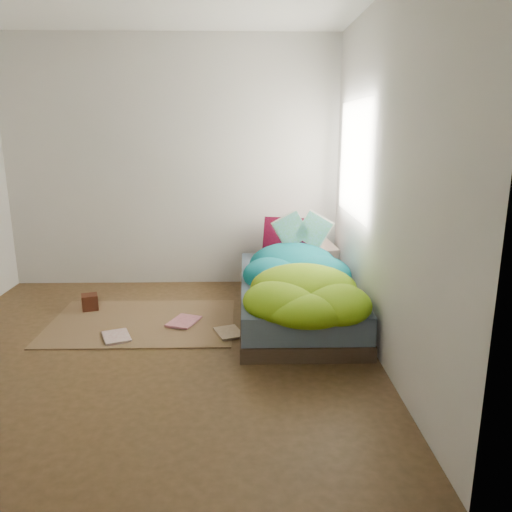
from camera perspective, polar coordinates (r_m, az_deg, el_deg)
The scene contains 12 objects.
ground at distance 4.03m, azimuth -12.28°, elevation -10.38°, with size 3.50×3.50×0.00m, color #413119.
room_walls at distance 3.67m, azimuth -13.44°, elevation 13.39°, with size 3.54×3.54×2.62m.
bed at distance 4.58m, azimuth 4.52°, elevation -4.72°, with size 1.00×2.00×0.34m.
duvet at distance 4.27m, azimuth 4.91°, elevation -1.35°, with size 0.96×1.84×0.34m, color #076B77, non-canonical shape.
rug at distance 4.55m, azimuth -12.88°, elevation -7.38°, with size 1.60×1.10×0.01m, color brown.
pillow_floral at distance 5.28m, azimuth 5.48°, elevation 0.57°, with size 0.64×0.40×0.14m, color white.
pillow_magenta at distance 5.15m, azimuth 3.35°, elevation 1.93°, with size 0.44×0.14×0.44m, color #43041E.
open_book at distance 4.79m, azimuth 5.38°, elevation 4.16°, with size 0.46×0.10×0.28m, color green, non-canonical shape.
wooden_box at distance 4.95m, azimuth -18.45°, elevation -5.01°, with size 0.14×0.14×0.14m, color #350C0C.
floor_book_a at distance 4.25m, azimuth -17.01°, elevation -9.04°, with size 0.20×0.28×0.02m, color silver.
floor_book_b at distance 4.49m, azimuth -9.52°, elevation -7.25°, with size 0.22×0.30×0.03m, color #D77C8C.
floor_book_c at distance 4.16m, azimuth -4.41°, elevation -8.92°, with size 0.20×0.27×0.02m, color tan.
Camera 1 is at (0.76, -3.59, 1.66)m, focal length 35.00 mm.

